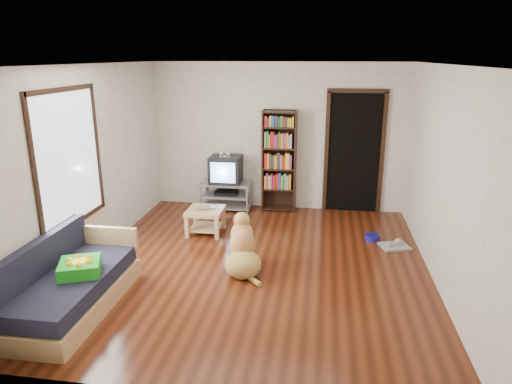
# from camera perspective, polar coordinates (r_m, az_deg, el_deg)

# --- Properties ---
(ground) EXTENTS (5.00, 5.00, 0.00)m
(ground) POSITION_cam_1_polar(r_m,az_deg,el_deg) (6.20, 0.11, -9.11)
(ground) COLOR #57220E
(ground) RESTS_ON ground
(ceiling) EXTENTS (5.00, 5.00, 0.00)m
(ceiling) POSITION_cam_1_polar(r_m,az_deg,el_deg) (5.58, 0.12, 15.67)
(ceiling) COLOR white
(ceiling) RESTS_ON ground
(wall_back) EXTENTS (4.50, 0.00, 4.50)m
(wall_back) POSITION_cam_1_polar(r_m,az_deg,el_deg) (8.18, 2.71, 6.85)
(wall_back) COLOR silver
(wall_back) RESTS_ON ground
(wall_front) EXTENTS (4.50, 0.00, 4.50)m
(wall_front) POSITION_cam_1_polar(r_m,az_deg,el_deg) (3.43, -6.11, -7.54)
(wall_front) COLOR silver
(wall_front) RESTS_ON ground
(wall_left) EXTENTS (0.00, 5.00, 5.00)m
(wall_left) POSITION_cam_1_polar(r_m,az_deg,el_deg) (6.47, -20.04, 3.19)
(wall_left) COLOR silver
(wall_left) RESTS_ON ground
(wall_right) EXTENTS (0.00, 5.00, 5.00)m
(wall_right) POSITION_cam_1_polar(r_m,az_deg,el_deg) (5.87, 22.40, 1.62)
(wall_right) COLOR silver
(wall_right) RESTS_ON ground
(green_cushion) EXTENTS (0.55, 0.55, 0.14)m
(green_cushion) POSITION_cam_1_polar(r_m,az_deg,el_deg) (5.38, -21.15, -8.76)
(green_cushion) COLOR green
(green_cushion) RESTS_ON sofa
(laptop) EXTENTS (0.38, 0.30, 0.03)m
(laptop) POSITION_cam_1_polar(r_m,az_deg,el_deg) (7.13, -6.43, -2.12)
(laptop) COLOR silver
(laptop) RESTS_ON coffee_table
(dog_bowl) EXTENTS (0.22, 0.22, 0.08)m
(dog_bowl) POSITION_cam_1_polar(r_m,az_deg,el_deg) (7.21, 14.32, -5.49)
(dog_bowl) COLOR navy
(dog_bowl) RESTS_ON ground
(grey_rag) EXTENTS (0.48, 0.42, 0.03)m
(grey_rag) POSITION_cam_1_polar(r_m,az_deg,el_deg) (7.03, 16.93, -6.52)
(grey_rag) COLOR gray
(grey_rag) RESTS_ON ground
(window) EXTENTS (0.03, 1.46, 1.70)m
(window) POSITION_cam_1_polar(r_m,az_deg,el_deg) (6.00, -22.31, 3.90)
(window) COLOR white
(window) RESTS_ON wall_left
(doorway) EXTENTS (1.03, 0.05, 2.19)m
(doorway) POSITION_cam_1_polar(r_m,az_deg,el_deg) (8.17, 12.18, 5.18)
(doorway) COLOR black
(doorway) RESTS_ON wall_back
(tv_stand) EXTENTS (0.90, 0.45, 0.50)m
(tv_stand) POSITION_cam_1_polar(r_m,az_deg,el_deg) (8.32, -3.74, -0.30)
(tv_stand) COLOR #99999E
(tv_stand) RESTS_ON ground
(crt_tv) EXTENTS (0.55, 0.52, 0.58)m
(crt_tv) POSITION_cam_1_polar(r_m,az_deg,el_deg) (8.22, -3.77, 2.90)
(crt_tv) COLOR black
(crt_tv) RESTS_ON tv_stand
(bookshelf) EXTENTS (0.60, 0.30, 1.80)m
(bookshelf) POSITION_cam_1_polar(r_m,az_deg,el_deg) (8.08, 2.92, 4.55)
(bookshelf) COLOR black
(bookshelf) RESTS_ON ground
(sofa) EXTENTS (0.80, 1.80, 0.80)m
(sofa) POSITION_cam_1_polar(r_m,az_deg,el_deg) (5.51, -22.24, -10.93)
(sofa) COLOR tan
(sofa) RESTS_ON ground
(coffee_table) EXTENTS (0.55, 0.55, 0.40)m
(coffee_table) POSITION_cam_1_polar(r_m,az_deg,el_deg) (7.20, -6.33, -3.04)
(coffee_table) COLOR tan
(coffee_table) RESTS_ON ground
(dog) EXTENTS (0.57, 0.86, 0.76)m
(dog) POSITION_cam_1_polar(r_m,az_deg,el_deg) (5.95, -1.69, -7.33)
(dog) COLOR #BA9F47
(dog) RESTS_ON ground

